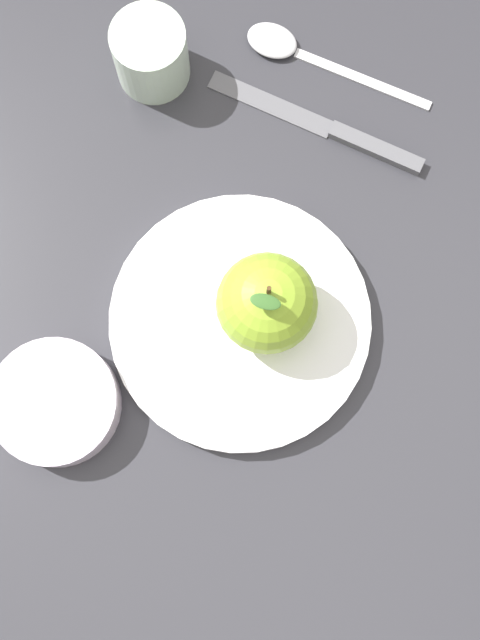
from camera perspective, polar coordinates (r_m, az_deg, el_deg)
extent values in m
plane|color=#2D2D33|center=(0.78, 1.59, 2.83)|extent=(2.40, 2.40, 0.00)
cylinder|color=white|center=(0.76, 0.00, -0.15)|extent=(0.23, 0.23, 0.02)
torus|color=white|center=(0.75, 0.00, -0.06)|extent=(0.23, 0.23, 0.01)
sphere|color=#8CB22D|center=(0.71, 1.77, 1.09)|extent=(0.08, 0.08, 0.08)
cylinder|color=#4C3319|center=(0.66, 1.89, 1.93)|extent=(0.00, 0.00, 0.02)
ellipsoid|color=#386628|center=(0.65, 1.68, 1.20)|extent=(0.01, 0.02, 0.01)
cylinder|color=silver|center=(0.76, -11.94, -5.32)|extent=(0.11, 0.11, 0.04)
torus|color=silver|center=(0.74, -12.16, -5.22)|extent=(0.11, 0.11, 0.01)
cylinder|color=#AB9FAF|center=(0.74, -12.13, -5.23)|extent=(0.09, 0.09, 0.01)
cylinder|color=#B2C6B2|center=(0.82, -5.85, 16.89)|extent=(0.07, 0.07, 0.07)
torus|color=#B2C6B2|center=(0.79, -6.08, 17.90)|extent=(0.07, 0.07, 0.01)
cylinder|color=gray|center=(0.79, -6.07, 17.86)|extent=(0.05, 0.05, 0.01)
cube|color=#59595E|center=(0.83, 2.01, 13.92)|extent=(0.04, 0.12, 0.00)
cube|color=#59595E|center=(0.82, 8.88, 11.03)|extent=(0.03, 0.09, 0.01)
ellipsoid|color=silver|center=(0.85, 2.11, 17.78)|extent=(0.04, 0.05, 0.01)
cube|color=silver|center=(0.84, 8.02, 15.33)|extent=(0.03, 0.13, 0.01)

